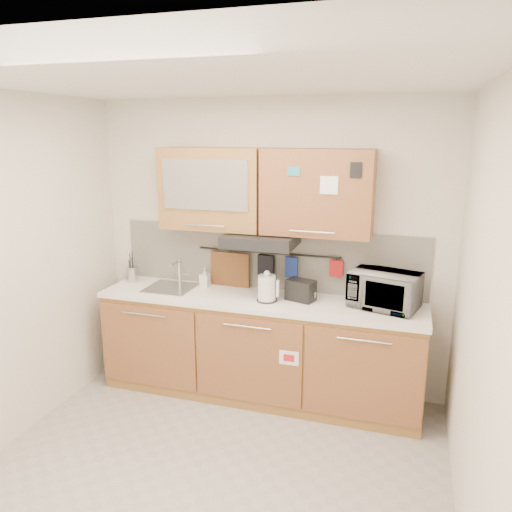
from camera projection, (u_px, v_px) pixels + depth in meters
The scene contains 20 objects.
floor at pixel (208, 479), 3.42m from camera, with size 3.20×3.20×0.00m, color #9E9993.
ceiling at pixel (197, 79), 2.79m from camera, with size 3.20×3.20×0.00m, color white.
wall_back at pixel (269, 247), 4.49m from camera, with size 3.20×3.20×0.00m, color silver.
wall_right at pixel (481, 329), 2.64m from camera, with size 3.00×3.00×0.00m, color silver.
base_cabinet at pixel (259, 353), 4.43m from camera, with size 2.80×0.64×0.88m.
countertop at pixel (259, 300), 4.30m from camera, with size 2.82×0.62×0.04m, color white.
backsplash at pixel (268, 258), 4.51m from camera, with size 2.80×0.02×0.56m, color silver.
upper_cabinets at pixel (263, 190), 4.20m from camera, with size 1.82×0.37×0.70m.
range_hood at pixel (261, 240), 4.23m from camera, with size 0.60×0.46×0.10m, color black.
sink at pixel (171, 288), 4.56m from camera, with size 0.42×0.40×0.26m.
utensil_rail at pixel (267, 253), 4.46m from camera, with size 0.02×0.02×1.30m, color black.
utensil_crock at pixel (132, 274), 4.76m from camera, with size 0.15×0.15×0.29m.
kettle at pixel (267, 289), 4.19m from camera, with size 0.19×0.17×0.27m.
toaster at pixel (301, 290), 4.21m from camera, with size 0.27×0.21×0.18m.
microwave at pixel (384, 290), 4.03m from camera, with size 0.53×0.36×0.29m, color #999999.
soap_bottle at pixel (205, 277), 4.59m from camera, with size 0.08×0.08×0.18m, color #999999.
cutting_board at pixel (230, 277), 4.60m from camera, with size 0.37×0.03×0.46m, color brown.
oven_mitt at pixel (291, 267), 4.40m from camera, with size 0.11×0.03×0.18m, color navy.
dark_pouch at pixel (266, 268), 4.48m from camera, with size 0.15×0.04×0.23m, color black.
pot_holder at pixel (336, 269), 4.28m from camera, with size 0.12×0.02×0.14m, color #A9161A.
Camera 1 is at (1.20, -2.71, 2.32)m, focal length 35.00 mm.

